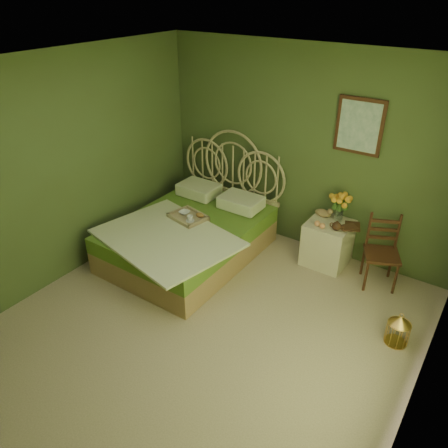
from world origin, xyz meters
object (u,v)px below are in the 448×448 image
Objects in this scene: chair at (385,247)px; nightstand at (329,238)px; bed at (191,233)px; birdcage at (398,330)px.

nightstand is at bearing 153.60° from chair.
nightstand is at bearing 28.12° from bed.
chair is at bearing 19.87° from bed.
nightstand is at bearing 140.31° from birdcage.
bed is at bearing 177.31° from birdcage.
birdcage is (2.70, -0.13, -0.15)m from bed.
birdcage is at bearing -39.69° from nightstand.
nightstand reaches higher than birdcage.
nightstand is 3.00× the size of birdcage.
nightstand is (1.55, 0.83, 0.05)m from bed.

